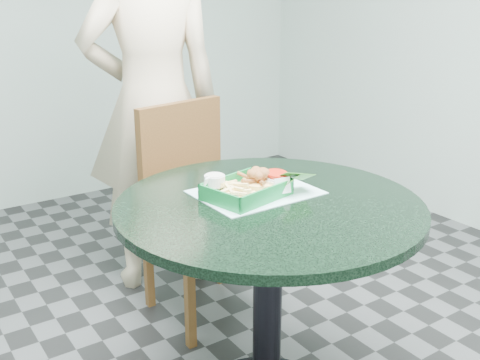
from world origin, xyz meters
TOP-DOWN VIEW (x-y plane):
  - cafe_table at (0.00, 0.00)m, footprint 0.95×0.95m
  - dining_chair at (0.15, 0.74)m, footprint 0.45×0.45m
  - diner_person at (0.12, 1.05)m, footprint 0.88×0.68m
  - placemat at (0.01, 0.09)m, footprint 0.38×0.28m
  - food_basket at (-0.04, 0.07)m, footprint 0.25×0.18m
  - crab_sandwich at (0.03, 0.08)m, footprint 0.12×0.12m
  - fries_pile at (-0.08, 0.10)m, footprint 0.11×0.12m
  - sauce_ramekin at (-0.09, 0.15)m, footprint 0.07×0.07m
  - garnish_cup at (0.08, 0.02)m, footprint 0.13×0.13m

SIDE VIEW (x-z plane):
  - dining_chair at x=0.15m, z-range 0.07..1.00m
  - cafe_table at x=0.00m, z-range 0.21..0.96m
  - placemat at x=0.01m, z-range 0.75..0.75m
  - food_basket at x=-0.04m, z-range 0.74..0.79m
  - fries_pile at x=-0.08m, z-range 0.77..0.81m
  - garnish_cup at x=0.08m, z-range 0.77..0.82m
  - crab_sandwich at x=0.03m, z-range 0.76..0.84m
  - sauce_ramekin at x=-0.09m, z-range 0.78..0.82m
  - diner_person at x=0.12m, z-range 0.00..2.12m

